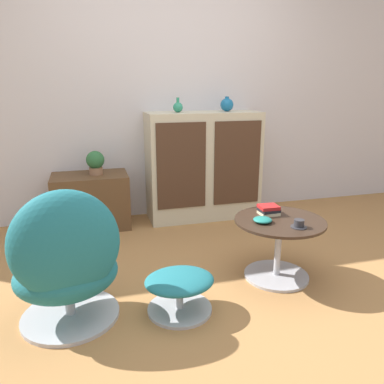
# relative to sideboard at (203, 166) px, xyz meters

# --- Properties ---
(ground_plane) EXTENTS (12.00, 12.00, 0.00)m
(ground_plane) POSITION_rel_sideboard_xyz_m (-0.30, -1.44, -0.53)
(ground_plane) COLOR #A87542
(wall_back) EXTENTS (6.40, 0.06, 2.60)m
(wall_back) POSITION_rel_sideboard_xyz_m (-0.30, 0.25, 0.77)
(wall_back) COLOR silver
(wall_back) RESTS_ON ground_plane
(sideboard) EXTENTS (1.12, 0.44, 1.07)m
(sideboard) POSITION_rel_sideboard_xyz_m (0.00, 0.00, 0.00)
(sideboard) COLOR beige
(sideboard) RESTS_ON ground_plane
(tv_console) EXTENTS (0.69, 0.45, 0.51)m
(tv_console) POSITION_rel_sideboard_xyz_m (-1.11, -0.01, -0.28)
(tv_console) COLOR brown
(tv_console) RESTS_ON ground_plane
(egg_chair) EXTENTS (0.66, 0.62, 0.82)m
(egg_chair) POSITION_rel_sideboard_xyz_m (-1.27, -1.54, -0.15)
(egg_chair) COLOR #B7B7BC
(egg_chair) RESTS_ON ground_plane
(ottoman) EXTENTS (0.42, 0.39, 0.24)m
(ottoman) POSITION_rel_sideboard_xyz_m (-0.64, -1.60, -0.37)
(ottoman) COLOR #B7B7BC
(ottoman) RESTS_ON ground_plane
(coffee_table) EXTENTS (0.62, 0.62, 0.43)m
(coffee_table) POSITION_rel_sideboard_xyz_m (0.12, -1.38, -0.27)
(coffee_table) COLOR #B7B7BC
(coffee_table) RESTS_ON ground_plane
(vase_leftmost) EXTENTS (0.09, 0.09, 0.14)m
(vase_leftmost) POSITION_rel_sideboard_xyz_m (-0.26, 0.00, 0.58)
(vase_leftmost) COLOR #2D8E6B
(vase_leftmost) RESTS_ON sideboard
(vase_inner_left) EXTENTS (0.13, 0.13, 0.14)m
(vase_inner_left) POSITION_rel_sideboard_xyz_m (0.24, 0.00, 0.60)
(vase_inner_left) COLOR #196699
(vase_inner_left) RESTS_ON sideboard
(potted_plant) EXTENTS (0.17, 0.17, 0.22)m
(potted_plant) POSITION_rel_sideboard_xyz_m (-1.05, -0.00, 0.10)
(potted_plant) COLOR #996B4C
(potted_plant) RESTS_ON tv_console
(teacup) EXTENTS (0.10, 0.10, 0.05)m
(teacup) POSITION_rel_sideboard_xyz_m (0.17, -1.54, -0.08)
(teacup) COLOR #2D2D33
(teacup) RESTS_ON coffee_table
(book_stack) EXTENTS (0.14, 0.12, 0.07)m
(book_stack) POSITION_rel_sideboard_xyz_m (0.09, -1.26, -0.07)
(book_stack) COLOR beige
(book_stack) RESTS_ON coffee_table
(bowl) EXTENTS (0.13, 0.13, 0.04)m
(bowl) POSITION_rel_sideboard_xyz_m (-0.02, -1.40, -0.08)
(bowl) COLOR #1E7A70
(bowl) RESTS_ON coffee_table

